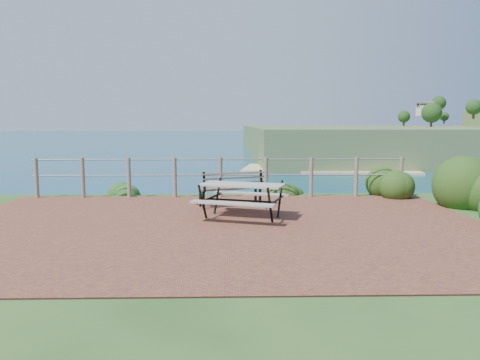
# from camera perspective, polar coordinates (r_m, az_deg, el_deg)

# --- Properties ---
(ground) EXTENTS (10.00, 7.00, 0.12)m
(ground) POSITION_cam_1_polar(r_m,az_deg,el_deg) (8.58, -2.76, -5.71)
(ground) COLOR brown
(ground) RESTS_ON ground
(ocean) EXTENTS (1200.00, 1200.00, 0.00)m
(ocean) POSITION_cam_1_polar(r_m,az_deg,el_deg) (208.38, -1.47, 6.48)
(ocean) COLOR #125B6F
(ocean) RESTS_ON ground
(safety_railing) EXTENTS (9.40, 0.10, 1.00)m
(safety_railing) POSITION_cam_1_polar(r_m,az_deg,el_deg) (11.80, -2.40, 0.60)
(safety_railing) COLOR #6B5B4C
(safety_railing) RESTS_ON ground
(picnic_table) EXTENTS (1.73, 1.33, 0.68)m
(picnic_table) POSITION_cam_1_polar(r_m,az_deg,el_deg) (9.18, 0.26, -2.10)
(picnic_table) COLOR gray
(picnic_table) RESTS_ON ground
(park_bench) EXTENTS (1.48, 0.81, 0.81)m
(park_bench) POSITION_cam_1_polar(r_m,az_deg,el_deg) (10.52, -1.18, -0.36)
(park_bench) COLOR brown
(park_bench) RESTS_ON ground
(shrub_right_front) EXTENTS (1.44, 1.44, 2.04)m
(shrub_right_front) POSITION_cam_1_polar(r_m,az_deg,el_deg) (11.50, 26.85, -3.21)
(shrub_right_front) COLOR #1F3E13
(shrub_right_front) RESTS_ON ground
(shrub_right_edge) EXTENTS (0.97, 0.97, 1.39)m
(shrub_right_edge) POSITION_cam_1_polar(r_m,az_deg,el_deg) (12.67, 18.30, -1.93)
(shrub_right_edge) COLOR #1F3E13
(shrub_right_edge) RESTS_ON ground
(shrub_lip_west) EXTENTS (0.77, 0.77, 0.51)m
(shrub_lip_west) POSITION_cam_1_polar(r_m,az_deg,el_deg) (12.84, -14.04, -1.67)
(shrub_lip_west) COLOR #27491B
(shrub_lip_west) RESTS_ON ground
(shrub_lip_east) EXTENTS (0.84, 0.84, 0.61)m
(shrub_lip_east) POSITION_cam_1_polar(r_m,az_deg,el_deg) (12.60, 5.81, -1.65)
(shrub_lip_east) COLOR #1F3E13
(shrub_lip_east) RESTS_ON ground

